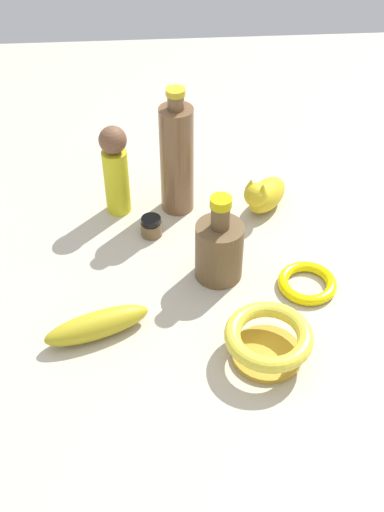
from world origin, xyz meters
name	(u,v)px	position (x,y,z in m)	size (l,w,h in m)	color
ground	(192,275)	(0.00, 0.00, 0.00)	(2.00, 2.00, 0.00)	#BCB29E
bowl	(268,340)	(-0.19, -0.10, 0.04)	(0.14, 0.14, 0.06)	gold
cat_figurine	(264,194)	(0.18, -0.15, 0.04)	(0.12, 0.11, 0.09)	gold
banana	(97,325)	(-0.13, 0.16, 0.02)	(0.17, 0.05, 0.05)	gold
nail_polish_jar	(151,226)	(0.12, 0.07, 0.02)	(0.04, 0.04, 0.04)	brown
bangle	(307,283)	(-0.04, -0.20, 0.01)	(0.10, 0.10, 0.02)	yellow
bottle_tall	(177,158)	(0.20, 0.01, 0.11)	(0.06, 0.06, 0.26)	brown
bottle_short	(219,249)	(0.00, -0.05, 0.06)	(0.08, 0.08, 0.17)	brown
person_figure_adult	(116,169)	(0.20, 0.13, 0.10)	(0.07, 0.07, 0.19)	yellow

